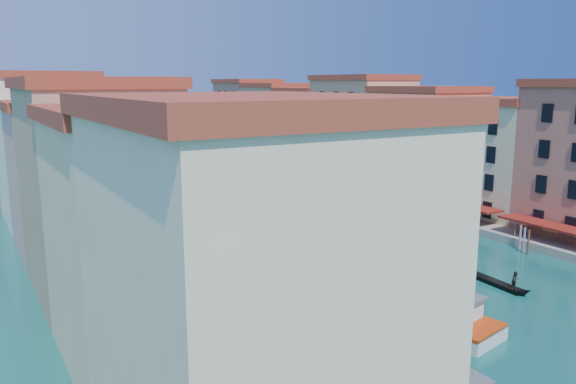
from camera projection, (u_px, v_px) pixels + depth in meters
name	position (u px, v px, depth m)	size (l,w,h in m)	color
left_bank_palazzos	(55.00, 158.00, 74.07)	(12.80, 128.40, 21.00)	beige
right_bank_palazzos	(381.00, 137.00, 102.48)	(12.80, 128.40, 21.00)	#9E4833
quay	(345.00, 191.00, 100.23)	(4.00, 140.00, 1.00)	gray
restaurant_awnings	(565.00, 229.00, 64.43)	(3.20, 44.55, 3.12)	maroon
vaporetto_stop	(361.00, 367.00, 36.26)	(5.40, 16.40, 3.65)	#5E5E61
mooring_poles_right	(504.00, 235.00, 68.09)	(1.44, 54.24, 3.20)	#59301E
mooring_poles_left	(329.00, 379.00, 35.03)	(0.24, 8.24, 3.20)	#59301E
vaporetto_near	(387.00, 294.00, 48.99)	(8.36, 20.53, 2.98)	white
vaporetto_far	(200.00, 183.00, 103.06)	(6.83, 22.74, 3.33)	silver
gondola_fore	(380.00, 257.00, 62.58)	(6.17, 10.94, 2.36)	black
gondola_right	(486.00, 277.00, 55.99)	(1.60, 11.74, 2.34)	black
gondola_far	(287.00, 211.00, 84.95)	(8.25, 11.90, 1.92)	black
motorboat_mid	(316.00, 236.00, 70.17)	(3.94, 8.33, 1.66)	silver
motorboat_far	(212.00, 181.00, 109.63)	(3.57, 7.52, 1.50)	white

